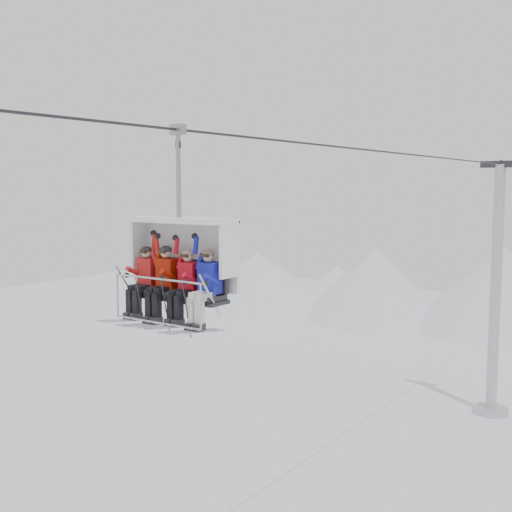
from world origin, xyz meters
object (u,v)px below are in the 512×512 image
Objects in this scene: skier_far_left at (144,278)px; lift_tower_right at (495,307)px; skier_center_right at (186,283)px; skier_far_right at (206,285)px; skier_center_left at (164,280)px; chairlift_carrier at (184,257)px.

lift_tower_right is at bearing 88.04° from skier_far_left.
skier_far_right reaches higher than skier_center_right.
lift_tower_right reaches higher than skier_center_left.
skier_center_right is (1.17, -0.00, -0.01)m from skier_far_left.
skier_far_right is at bearing 0.13° from skier_far_left.
skier_far_left is 0.57m from skier_center_left.
skier_center_left is 1.00× the size of skier_center_right.
lift_tower_right is 25.11m from chairlift_carrier.
skier_far_right is (0.85, -0.30, -0.47)m from chairlift_carrier.
chairlift_carrier reaches higher than skier_far_left.
skier_center_right is at bearing -179.43° from skier_far_right.
skier_center_right is at bearing -0.61° from skier_center_left.
chairlift_carrier is 0.66m from skier_center_right.
skier_center_left is (-0.29, -0.30, -0.47)m from chairlift_carrier.
chairlift_carrier is 2.36× the size of skier_far_left.
chairlift_carrier is (0.00, -24.63, 4.92)m from lift_tower_right.
skier_far_right is at bearing -19.64° from chairlift_carrier.
skier_far_left reaches higher than skier_center_right.
skier_center_left is 1.00× the size of skier_far_right.
skier_far_right is at bearing -0.06° from skier_center_left.
chairlift_carrier is 2.36× the size of skier_far_right.
chairlift_carrier is at bearing -90.00° from lift_tower_right.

